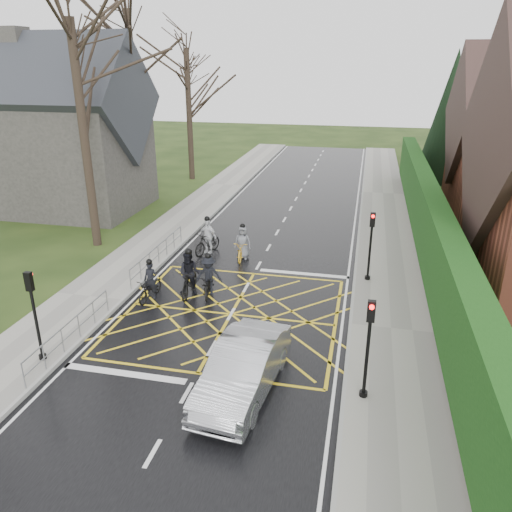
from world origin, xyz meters
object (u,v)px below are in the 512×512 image
at_px(cyclist_mid, 208,280).
at_px(cyclist_front, 207,240).
at_px(cyclist_back, 189,278).
at_px(car, 243,369).
at_px(cyclist_lead, 242,247).
at_px(cyclist_rear, 150,286).

bearing_deg(cyclist_mid, cyclist_front, 95.87).
height_order(cyclist_back, car, cyclist_back).
distance_m(cyclist_front, car, 11.51).
bearing_deg(cyclist_mid, cyclist_lead, 72.20).
bearing_deg(cyclist_front, cyclist_mid, -51.05).
bearing_deg(cyclist_mid, car, -76.10).
bearing_deg(cyclist_back, car, -60.51).
bearing_deg(cyclist_lead, cyclist_back, -109.06).
distance_m(cyclist_lead, car, 10.60).
distance_m(cyclist_back, cyclist_mid, 0.79).
relative_size(cyclist_mid, car, 0.41).
distance_m(cyclist_mid, cyclist_front, 4.77).
bearing_deg(cyclist_lead, cyclist_front, 166.06).
bearing_deg(cyclist_back, cyclist_rear, -157.20).
xyz_separation_m(cyclist_front, cyclist_lead, (1.89, -0.32, -0.09)).
relative_size(cyclist_rear, cyclist_front, 0.91).
height_order(cyclist_back, cyclist_mid, cyclist_back).
height_order(cyclist_front, cyclist_lead, cyclist_front).
relative_size(cyclist_back, car, 0.43).
bearing_deg(car, cyclist_mid, 122.07).
bearing_deg(cyclist_back, cyclist_front, 95.70).
bearing_deg(cyclist_rear, cyclist_back, 30.74).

